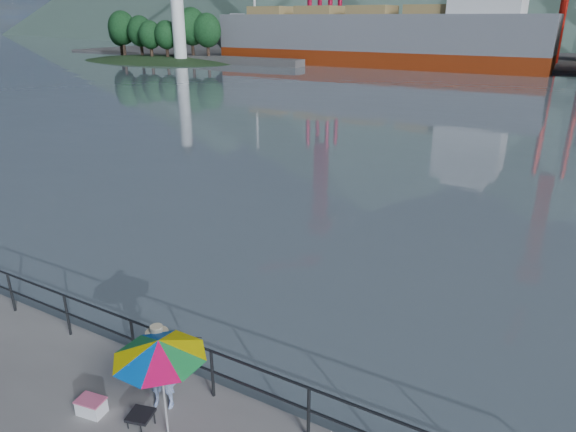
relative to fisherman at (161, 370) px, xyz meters
The scene contains 9 objects.
harbor_water 128.96m from the fisherman, 91.05° to the left, with size 500.00×280.00×0.00m, color slate.
guardrail 2.46m from the fisherman, 164.85° to the left, with size 22.00×0.06×1.03m.
lighthouse_islet 83.67m from the fisherman, 133.26° to the left, with size 48.00×26.40×19.20m.
fisherman is the anchor object (origin of this frame).
beach_umbrella 1.19m from the fisherman, 42.90° to the right, with size 2.01×2.01×1.88m.
folding_stool 0.87m from the fisherman, 88.04° to the right, with size 0.50×0.50×0.27m.
cooler_bag 1.41m from the fisherman, 140.40° to the right, with size 0.47×0.31×0.27m, color white.
fishing_rod 1.15m from the fisherman, 106.54° to the left, with size 0.02×0.02×2.34m, color black.
bulk_carrier 73.65m from the fisherman, 106.87° to the left, with size 49.25×8.52×14.50m.
Camera 1 is at (8.05, -4.33, 6.63)m, focal length 32.00 mm.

